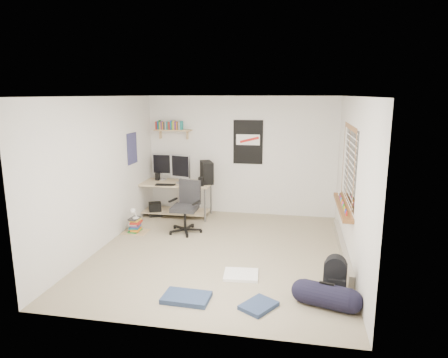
% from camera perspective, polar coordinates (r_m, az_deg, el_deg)
% --- Properties ---
extents(floor, '(4.00, 4.50, 0.01)m').
position_cam_1_polar(floor, '(6.65, -0.51, -10.40)').
color(floor, gray).
rests_on(floor, ground).
extents(ceiling, '(4.00, 4.50, 0.01)m').
position_cam_1_polar(ceiling, '(6.15, -0.55, 11.77)').
color(ceiling, white).
rests_on(ceiling, ground).
extents(back_wall, '(4.00, 0.01, 2.50)m').
position_cam_1_polar(back_wall, '(8.47, 2.43, 3.31)').
color(back_wall, silver).
rests_on(back_wall, ground).
extents(left_wall, '(0.01, 4.50, 2.50)m').
position_cam_1_polar(left_wall, '(6.95, -16.98, 0.86)').
color(left_wall, silver).
rests_on(left_wall, ground).
extents(right_wall, '(0.01, 4.50, 2.50)m').
position_cam_1_polar(right_wall, '(6.22, 17.90, -0.46)').
color(right_wall, silver).
rests_on(right_wall, ground).
extents(desk, '(1.66, 0.88, 0.72)m').
position_cam_1_polar(desk, '(8.50, -7.10, -2.83)').
color(desk, tan).
rests_on(desk, floor).
extents(monitor_left, '(0.41, 0.11, 0.45)m').
position_cam_1_polar(monitor_left, '(8.67, -8.81, 1.35)').
color(monitor_left, '#96969A').
rests_on(monitor_left, desk).
extents(monitor_right, '(0.45, 0.22, 0.48)m').
position_cam_1_polar(monitor_right, '(8.26, -6.25, 1.01)').
color(monitor_right, '#B3B3B8').
rests_on(monitor_right, desk).
extents(pc_tower, '(0.37, 0.48, 0.45)m').
position_cam_1_polar(pc_tower, '(8.26, -2.48, 0.96)').
color(pc_tower, black).
rests_on(pc_tower, desk).
extents(keyboard, '(0.41, 0.17, 0.02)m').
position_cam_1_polar(keyboard, '(8.18, -8.38, -0.82)').
color(keyboard, black).
rests_on(keyboard, desk).
extents(speaker_left, '(0.09, 0.09, 0.16)m').
position_cam_1_polar(speaker_left, '(8.65, -9.49, 0.32)').
color(speaker_left, black).
rests_on(speaker_left, desk).
extents(speaker_right, '(0.10, 0.10, 0.19)m').
position_cam_1_polar(speaker_right, '(8.00, -3.28, -0.38)').
color(speaker_right, black).
rests_on(speaker_right, desk).
extents(office_chair, '(0.76, 0.76, 0.97)m').
position_cam_1_polar(office_chair, '(7.43, -5.63, -3.99)').
color(office_chair, black).
rests_on(office_chair, floor).
extents(wall_shelf, '(0.80, 0.22, 0.24)m').
position_cam_1_polar(wall_shelf, '(8.62, -7.30, 6.93)').
color(wall_shelf, tan).
rests_on(wall_shelf, back_wall).
extents(poster_back_wall, '(0.62, 0.03, 0.92)m').
position_cam_1_polar(poster_back_wall, '(8.39, 3.45, 5.28)').
color(poster_back_wall, black).
rests_on(poster_back_wall, back_wall).
extents(poster_left_wall, '(0.02, 0.42, 0.60)m').
position_cam_1_polar(poster_left_wall, '(7.97, -13.00, 4.27)').
color(poster_left_wall, navy).
rests_on(poster_left_wall, left_wall).
extents(window, '(0.10, 1.50, 1.26)m').
position_cam_1_polar(window, '(6.47, 17.22, 1.85)').
color(window, brown).
rests_on(window, right_wall).
extents(baseboard_heater, '(0.08, 2.50, 0.18)m').
position_cam_1_polar(baseboard_heater, '(6.83, 16.55, -9.45)').
color(baseboard_heater, '#B7B2A8').
rests_on(baseboard_heater, floor).
extents(backpack, '(0.32, 0.27, 0.39)m').
position_cam_1_polar(backpack, '(5.52, 15.57, -13.47)').
color(backpack, black).
rests_on(backpack, floor).
extents(duffel_bag, '(0.37, 0.37, 0.58)m').
position_cam_1_polar(duffel_bag, '(5.17, 14.39, -15.94)').
color(duffel_bag, black).
rests_on(duffel_bag, floor).
extents(tshirt, '(0.52, 0.45, 0.04)m').
position_cam_1_polar(tshirt, '(5.83, 2.45, -13.52)').
color(tshirt, white).
rests_on(tshirt, floor).
extents(jeans_a, '(0.60, 0.40, 0.06)m').
position_cam_1_polar(jeans_a, '(5.25, -5.39, -16.52)').
color(jeans_a, navy).
rests_on(jeans_a, floor).
extents(jeans_b, '(0.50, 0.53, 0.05)m').
position_cam_1_polar(jeans_b, '(5.08, 4.97, -17.59)').
color(jeans_b, navy).
rests_on(jeans_b, floor).
extents(book_stack, '(0.56, 0.51, 0.31)m').
position_cam_1_polar(book_stack, '(7.68, -12.55, -6.35)').
color(book_stack, brown).
rests_on(book_stack, floor).
extents(desk_lamp, '(0.16, 0.21, 0.19)m').
position_cam_1_polar(desk_lamp, '(7.59, -12.55, -4.75)').
color(desk_lamp, white).
rests_on(desk_lamp, book_stack).
extents(subwoofer, '(0.33, 0.33, 0.28)m').
position_cam_1_polar(subwoofer, '(8.61, -9.82, -4.29)').
color(subwoofer, black).
rests_on(subwoofer, floor).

